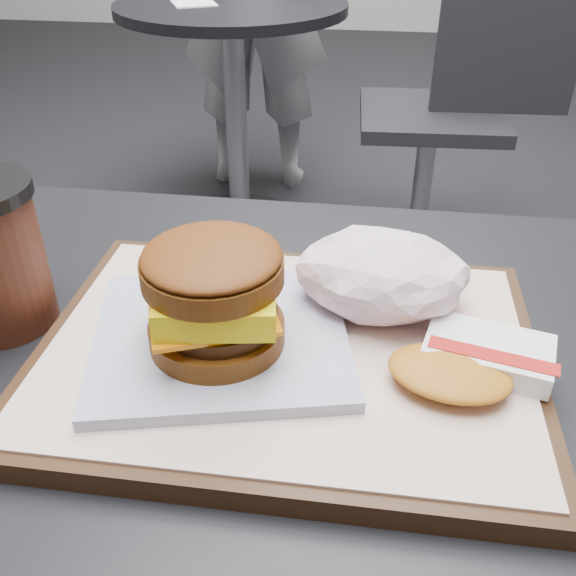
{
  "coord_description": "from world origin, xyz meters",
  "views": [
    {
      "loc": [
        0.1,
        -0.37,
        1.1
      ],
      "look_at": [
        0.05,
        0.02,
        0.83
      ],
      "focal_mm": 40.0,
      "sensor_mm": 36.0,
      "label": 1
    }
  ],
  "objects_px": {
    "customer_table": "(232,522)",
    "neighbor_table": "(234,70)",
    "breakfast_sandwich": "(217,306)",
    "crumpled_wrapper": "(383,275)",
    "serving_tray": "(287,354)",
    "hash_brown": "(471,361)",
    "neighbor_chair": "(456,100)"
  },
  "relations": [
    {
      "from": "hash_brown",
      "to": "neighbor_table",
      "type": "height_order",
      "value": "hash_brown"
    },
    {
      "from": "hash_brown",
      "to": "neighbor_chair",
      "type": "distance_m",
      "value": 1.6
    },
    {
      "from": "customer_table",
      "to": "neighbor_table",
      "type": "relative_size",
      "value": 1.07
    },
    {
      "from": "breakfast_sandwich",
      "to": "neighbor_chair",
      "type": "xyz_separation_m",
      "value": [
        0.33,
        1.57,
        -0.32
      ]
    },
    {
      "from": "breakfast_sandwich",
      "to": "neighbor_table",
      "type": "relative_size",
      "value": 0.3
    },
    {
      "from": "customer_table",
      "to": "serving_tray",
      "type": "distance_m",
      "value": 0.2
    },
    {
      "from": "customer_table",
      "to": "crumpled_wrapper",
      "type": "relative_size",
      "value": 5.8
    },
    {
      "from": "serving_tray",
      "to": "neighbor_chair",
      "type": "bearing_deg",
      "value": 79.6
    },
    {
      "from": "customer_table",
      "to": "neighbor_table",
      "type": "distance_m",
      "value": 1.69
    },
    {
      "from": "breakfast_sandwich",
      "to": "customer_table",
      "type": "bearing_deg",
      "value": -100.38
    },
    {
      "from": "hash_brown",
      "to": "neighbor_chair",
      "type": "height_order",
      "value": "neighbor_chair"
    },
    {
      "from": "breakfast_sandwich",
      "to": "neighbor_chair",
      "type": "height_order",
      "value": "breakfast_sandwich"
    },
    {
      "from": "crumpled_wrapper",
      "to": "neighbor_chair",
      "type": "bearing_deg",
      "value": 81.77
    },
    {
      "from": "serving_tray",
      "to": "crumpled_wrapper",
      "type": "relative_size",
      "value": 2.76
    },
    {
      "from": "hash_brown",
      "to": "neighbor_chair",
      "type": "relative_size",
      "value": 0.15
    },
    {
      "from": "serving_tray",
      "to": "neighbor_chair",
      "type": "xyz_separation_m",
      "value": [
        0.29,
        1.55,
        -0.27
      ]
    },
    {
      "from": "customer_table",
      "to": "breakfast_sandwich",
      "type": "relative_size",
      "value": 3.58
    },
    {
      "from": "crumpled_wrapper",
      "to": "neighbor_chair",
      "type": "xyz_separation_m",
      "value": [
        0.22,
        1.49,
        -0.31
      ]
    },
    {
      "from": "breakfast_sandwich",
      "to": "crumpled_wrapper",
      "type": "height_order",
      "value": "breakfast_sandwich"
    },
    {
      "from": "neighbor_table",
      "to": "neighbor_chair",
      "type": "relative_size",
      "value": 0.85
    },
    {
      "from": "customer_table",
      "to": "hash_brown",
      "type": "relative_size",
      "value": 6.24
    },
    {
      "from": "crumpled_wrapper",
      "to": "neighbor_chair",
      "type": "relative_size",
      "value": 0.16
    },
    {
      "from": "breakfast_sandwich",
      "to": "serving_tray",
      "type": "bearing_deg",
      "value": 14.9
    },
    {
      "from": "neighbor_chair",
      "to": "crumpled_wrapper",
      "type": "bearing_deg",
      "value": -98.23
    },
    {
      "from": "crumpled_wrapper",
      "to": "neighbor_chair",
      "type": "height_order",
      "value": "neighbor_chair"
    },
    {
      "from": "neighbor_table",
      "to": "customer_table",
      "type": "bearing_deg",
      "value": -78.02
    },
    {
      "from": "serving_tray",
      "to": "neighbor_table",
      "type": "height_order",
      "value": "serving_tray"
    },
    {
      "from": "crumpled_wrapper",
      "to": "serving_tray",
      "type": "bearing_deg",
      "value": -138.73
    },
    {
      "from": "serving_tray",
      "to": "neighbor_chair",
      "type": "height_order",
      "value": "neighbor_chair"
    },
    {
      "from": "crumpled_wrapper",
      "to": "breakfast_sandwich",
      "type": "bearing_deg",
      "value": -148.09
    },
    {
      "from": "serving_tray",
      "to": "hash_brown",
      "type": "height_order",
      "value": "hash_brown"
    },
    {
      "from": "serving_tray",
      "to": "hash_brown",
      "type": "bearing_deg",
      "value": -6.16
    }
  ]
}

